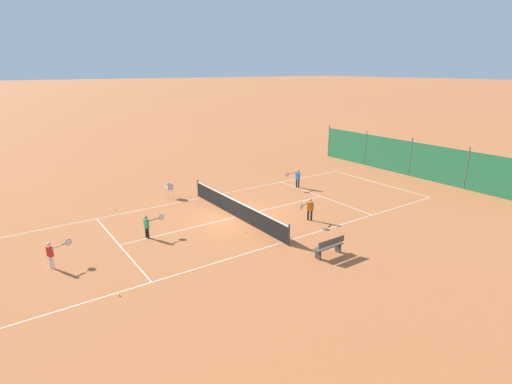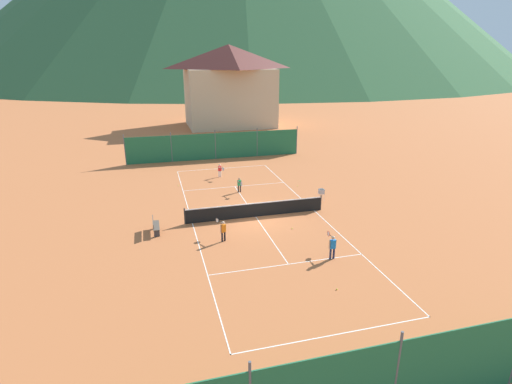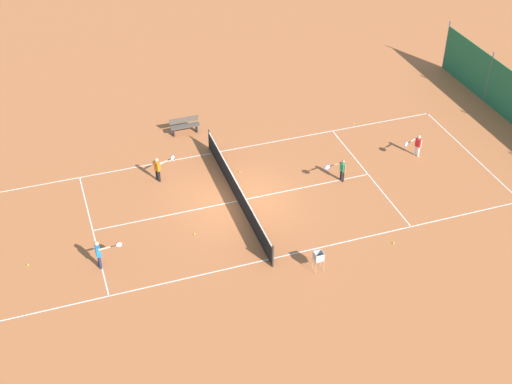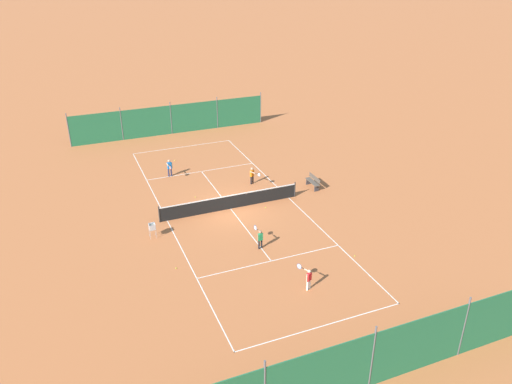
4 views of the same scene
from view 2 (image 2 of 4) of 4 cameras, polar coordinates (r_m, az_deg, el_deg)
The scene contains 17 objects.
ground_plane at distance 26.00m, azimuth -0.05°, elevation -3.55°, with size 600.00×600.00×0.00m, color #BC6638.
court_line_markings at distance 26.00m, azimuth -0.05°, elevation -3.54°, with size 8.25×23.85×0.01m.
tennis_net at distance 25.81m, azimuth -0.05°, elevation -2.52°, with size 9.18×0.08×1.06m.
windscreen_fence_far at distance 40.12m, azimuth -5.82°, elevation 6.54°, with size 17.28×0.08×2.90m.
windscreen_fence_near at distance 13.19m, azimuth 19.34°, elevation -23.77°, with size 17.28×0.08×2.90m.
player_near_service at distance 22.56m, azimuth -4.76°, elevation -5.34°, with size 0.46×1.05×1.23m.
player_near_baseline at distance 30.31m, azimuth -2.38°, elevation 1.15°, with size 0.38×1.00×1.13m.
player_far_baseline at distance 34.21m, azimuth -5.16°, elevation 3.22°, with size 0.40×1.00×1.14m.
player_far_service at distance 21.00m, azimuth 10.86°, elevation -7.48°, with size 0.44×1.07×1.29m.
tennis_ball_near_corner at distance 26.26m, azimuth -4.90°, elevation -3.30°, with size 0.07×0.07×0.07m, color #CCE033.
tennis_ball_mid_court at distance 18.82m, azimuth 11.49°, elevation -13.45°, with size 0.07×0.07×0.07m, color #CCE033.
tennis_ball_alley_right at distance 24.34m, azimuth 5.17°, elevation -5.20°, with size 0.07×0.07×0.07m, color #CCE033.
tennis_ball_service_box at distance 32.51m, azimuth -11.04°, elevation 0.89°, with size 0.07×0.07×0.07m, color #CCE033.
tennis_ball_far_corner at distance 32.02m, azimuth 5.96°, elevation 0.87°, with size 0.07×0.07×0.07m, color #CCE033.
ball_hopper at distance 28.89m, azimuth 9.33°, elevation -0.04°, with size 0.36×0.36×0.89m.
courtside_bench at distance 24.36m, azimuth -14.18°, elevation -4.65°, with size 0.36×1.50×0.84m.
alpine_chalet at distance 58.84m, azimuth -3.85°, elevation 15.08°, with size 13.00×10.00×11.20m.
Camera 2 is at (-6.20, -23.15, 10.09)m, focal length 28.00 mm.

